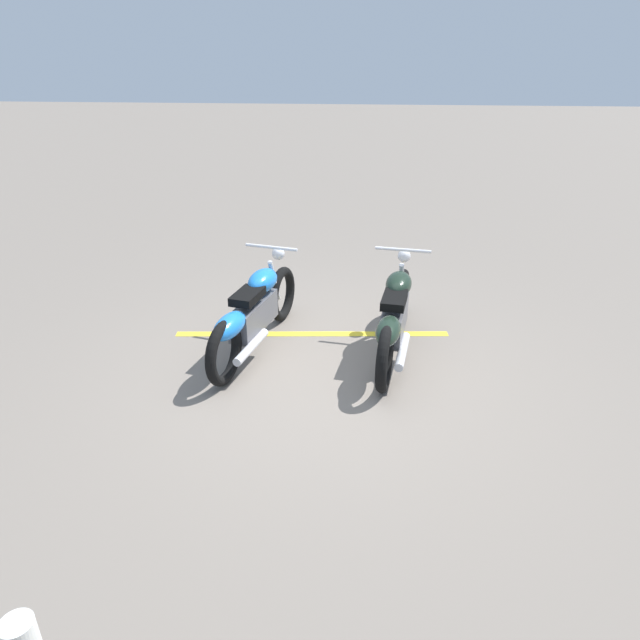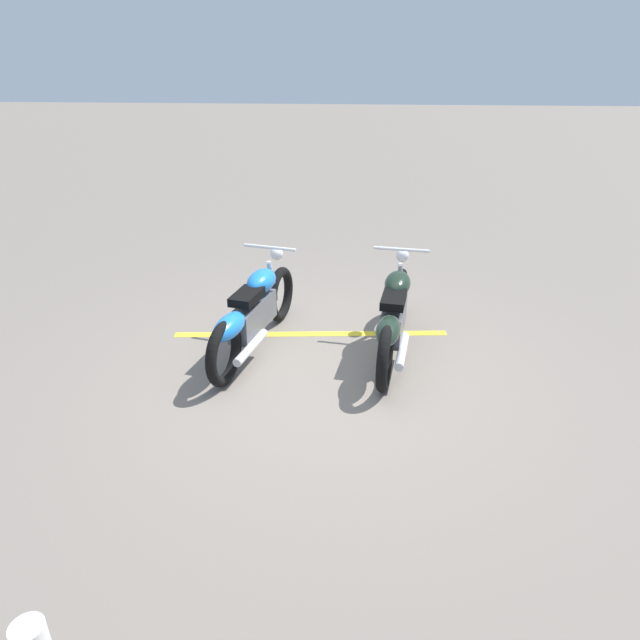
# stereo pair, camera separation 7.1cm
# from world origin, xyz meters

# --- Properties ---
(ground_plane) EXTENTS (60.00, 60.00, 0.00)m
(ground_plane) POSITION_xyz_m (0.00, 0.00, 0.00)
(ground_plane) COLOR slate
(motorcycle_bright_foreground) EXTENTS (2.20, 0.74, 1.04)m
(motorcycle_bright_foreground) POSITION_xyz_m (-0.43, -0.77, 0.46)
(motorcycle_bright_foreground) COLOR black
(motorcycle_bright_foreground) RESTS_ON ground
(motorcycle_dark_foreground) EXTENTS (2.22, 0.63, 1.04)m
(motorcycle_dark_foreground) POSITION_xyz_m (-0.46, 0.75, 0.46)
(motorcycle_dark_foreground) COLOR black
(motorcycle_dark_foreground) RESTS_ON ground
(parking_stripe_near) EXTENTS (0.40, 3.20, 0.01)m
(parking_stripe_near) POSITION_xyz_m (-0.86, -0.18, 0.00)
(parking_stripe_near) COLOR yellow
(parking_stripe_near) RESTS_ON ground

